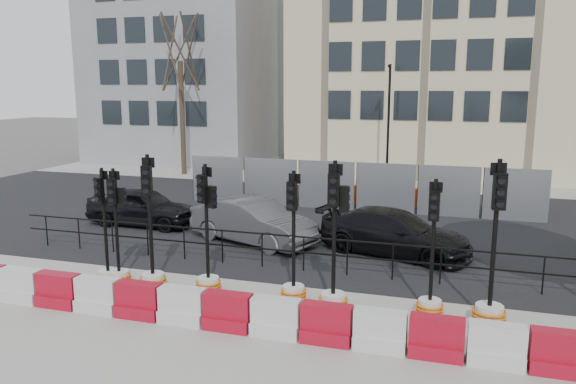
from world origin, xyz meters
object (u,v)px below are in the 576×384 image
(traffic_signal_d, at_px, (208,263))
(car_a, at_px, (143,207))
(traffic_signal_a, at_px, (107,261))
(car_c, at_px, (394,233))
(traffic_signal_h, at_px, (491,292))

(traffic_signal_d, bearing_deg, car_a, 150.35)
(traffic_signal_d, bearing_deg, traffic_signal_a, -157.97)
(car_a, relative_size, car_c, 0.83)
(traffic_signal_a, xyz_separation_m, car_a, (-2.39, 5.66, 0.07))
(traffic_signal_h, relative_size, car_c, 0.72)
(traffic_signal_h, relative_size, car_a, 0.87)
(traffic_signal_a, distance_m, traffic_signal_h, 9.22)
(traffic_signal_a, bearing_deg, car_c, 50.26)
(traffic_signal_d, height_order, car_c, traffic_signal_d)
(traffic_signal_a, bearing_deg, traffic_signal_d, 19.73)
(car_a, bearing_deg, car_c, -94.46)
(traffic_signal_d, distance_m, car_c, 6.05)
(traffic_signal_h, bearing_deg, car_c, 108.05)
(traffic_signal_d, distance_m, traffic_signal_h, 6.52)
(traffic_signal_a, bearing_deg, car_a, 127.79)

